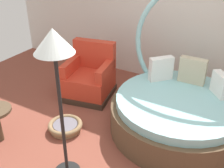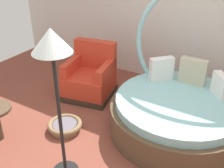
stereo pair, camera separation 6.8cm
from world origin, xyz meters
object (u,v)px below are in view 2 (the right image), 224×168
floor_lamp (53,57)px  round_daybed (180,106)px  red_armchair (90,78)px  pet_basket (65,126)px

floor_lamp → round_daybed: bearing=60.7°
round_daybed → red_armchair: (-1.69, 0.15, -0.05)m
pet_basket → floor_lamp: floor_lamp is taller
red_armchair → pet_basket: size_ratio=1.84×
round_daybed → floor_lamp: (-0.88, -1.57, 1.15)m
pet_basket → floor_lamp: size_ratio=0.28×
pet_basket → floor_lamp: bearing=-50.3°
pet_basket → round_daybed: bearing=32.9°
red_armchair → floor_lamp: 2.24m
round_daybed → red_armchair: size_ratio=2.20×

